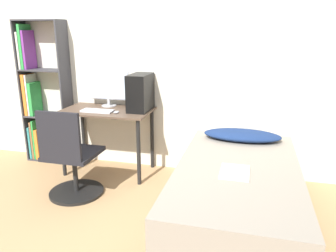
# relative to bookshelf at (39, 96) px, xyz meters

# --- Properties ---
(ground_plane) EXTENTS (14.00, 14.00, 0.00)m
(ground_plane) POSITION_rel_bookshelf_xyz_m (1.33, -1.36, -0.85)
(ground_plane) COLOR tan
(wall_back) EXTENTS (8.00, 0.05, 2.50)m
(wall_back) POSITION_rel_bookshelf_xyz_m (1.33, 0.16, 0.40)
(wall_back) COLOR silver
(wall_back) RESTS_ON ground_plane
(desk) EXTENTS (1.04, 0.59, 0.77)m
(desk) POSITION_rel_bookshelf_xyz_m (1.02, -0.17, -0.20)
(desk) COLOR brown
(desk) RESTS_ON ground_plane
(bookshelf) EXTENTS (0.60, 0.26, 1.79)m
(bookshelf) POSITION_rel_bookshelf_xyz_m (0.00, 0.00, 0.00)
(bookshelf) COLOR #38383D
(bookshelf) RESTS_ON ground_plane
(office_chair) EXTENTS (0.56, 0.56, 0.94)m
(office_chair) POSITION_rel_bookshelf_xyz_m (0.92, -0.85, -0.49)
(office_chair) COLOR black
(office_chair) RESTS_ON ground_plane
(bed) EXTENTS (1.08, 2.02, 0.52)m
(bed) POSITION_rel_bookshelf_xyz_m (2.57, -0.88, -0.59)
(bed) COLOR #4C3D2D
(bed) RESTS_ON ground_plane
(pillow) EXTENTS (0.82, 0.36, 0.11)m
(pillow) POSITION_rel_bookshelf_xyz_m (2.57, -0.13, -0.27)
(pillow) COLOR navy
(pillow) RESTS_ON bed
(magazine) EXTENTS (0.24, 0.32, 0.01)m
(magazine) POSITION_rel_bookshelf_xyz_m (2.55, -1.01, -0.32)
(magazine) COLOR silver
(magazine) RESTS_ON bed
(monitor) EXTENTS (0.54, 0.18, 0.43)m
(monitor) POSITION_rel_bookshelf_xyz_m (0.96, 0.03, 0.16)
(monitor) COLOR #B7B7BC
(monitor) RESTS_ON desk
(keyboard) EXTENTS (0.36, 0.15, 0.02)m
(keyboard) POSITION_rel_bookshelf_xyz_m (0.96, -0.29, -0.07)
(keyboard) COLOR silver
(keyboard) RESTS_ON desk
(pc_tower) EXTENTS (0.22, 0.40, 0.42)m
(pc_tower) POSITION_rel_bookshelf_xyz_m (1.41, -0.09, 0.13)
(pc_tower) COLOR black
(pc_tower) RESTS_ON desk
(mouse) EXTENTS (0.06, 0.09, 0.02)m
(mouse) POSITION_rel_bookshelf_xyz_m (1.19, -0.29, -0.07)
(mouse) COLOR silver
(mouse) RESTS_ON desk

